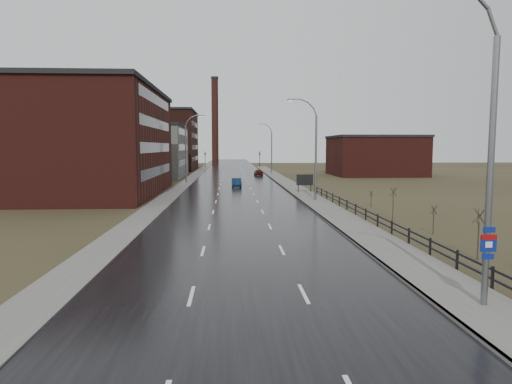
{
  "coord_description": "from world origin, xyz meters",
  "views": [
    {
      "loc": [
        -0.69,
        -14.11,
        6.08
      ],
      "look_at": [
        1.07,
        16.92,
        3.0
      ],
      "focal_mm": 32.0,
      "sensor_mm": 36.0,
      "label": 1
    }
  ],
  "objects": [
    {
      "name": "streetlight_right_mid",
      "position": [
        8.5,
        36.0,
        5.84
      ],
      "size": [
        3.36,
        0.28,
        11.35
      ],
      "color": "slate",
      "rests_on": "ground"
    },
    {
      "name": "curb_right",
      "position": [
        7.08,
        35.0,
        0.09
      ],
      "size": [
        0.16,
        180.0,
        0.18
      ],
      "primitive_type": "cube",
      "color": "slate",
      "rests_on": "ground"
    },
    {
      "name": "car_far",
      "position": [
        5.26,
        81.34,
        0.68
      ],
      "size": [
        1.89,
        4.11,
        1.37
      ],
      "primitive_type": "imported",
      "rotation": [
        0.0,
        0.0,
        3.21
      ],
      "color": "#470B0C",
      "rests_on": "ground"
    },
    {
      "name": "sidewalk_left",
      "position": [
        -8.2,
        60.0,
        0.06
      ],
      "size": [
        2.4,
        260.0,
        0.12
      ],
      "primitive_type": "cube",
      "color": "#595651",
      "rests_on": "ground"
    },
    {
      "name": "shrub_f",
      "position": [
        13.56,
        31.02,
        0.87
      ],
      "size": [
        0.4,
        0.42,
        1.64
      ],
      "color": "#382D23",
      "rests_on": "ground"
    },
    {
      "name": "smokestack",
      "position": [
        -6.0,
        150.0,
        15.5
      ],
      "size": [
        2.7,
        2.7,
        30.7
      ],
      "color": "#331611",
      "rests_on": "ground"
    },
    {
      "name": "sidewalk_right",
      "position": [
        8.6,
        35.0,
        0.09
      ],
      "size": [
        3.2,
        180.0,
        0.18
      ],
      "primitive_type": "cube",
      "color": "#595651",
      "rests_on": "ground"
    },
    {
      "name": "traffic_light_right",
      "position": [
        8.0,
        120.0,
        4.6
      ],
      "size": [
        0.58,
        2.73,
        5.3
      ],
      "color": "black",
      "rests_on": "ground"
    },
    {
      "name": "warehouse_mid",
      "position": [
        -17.99,
        78.0,
        5.26
      ],
      "size": [
        16.32,
        20.4,
        10.5
      ],
      "color": "slate",
      "rests_on": "ground"
    },
    {
      "name": "ground",
      "position": [
        0.0,
        0.0,
        0.0
      ],
      "size": [
        320.0,
        320.0,
        0.0
      ],
      "primitive_type": "plane",
      "color": "#2D2819",
      "rests_on": "ground"
    },
    {
      "name": "shrub_e",
      "position": [
        12.93,
        23.06,
        1.45
      ],
      "size": [
        0.64,
        0.68,
        2.72
      ],
      "color": "#382D23",
      "rests_on": "ground"
    },
    {
      "name": "billboard",
      "position": [
        9.1,
        45.26,
        1.68
      ],
      "size": [
        2.19,
        0.17,
        2.47
      ],
      "color": "black",
      "rests_on": "ground"
    },
    {
      "name": "road",
      "position": [
        0.0,
        60.0,
        0.03
      ],
      "size": [
        14.0,
        300.0,
        0.06
      ],
      "primitive_type": "cube",
      "color": "black",
      "rests_on": "ground"
    },
    {
      "name": "streetlight_main",
      "position": [
        8.47,
        2.0,
        6.06
      ],
      "size": [
        3.91,
        0.29,
        12.11
      ],
      "color": "slate",
      "rests_on": "ground"
    },
    {
      "name": "shrub_c",
      "position": [
        12.66,
        9.37,
        1.49
      ],
      "size": [
        0.66,
        0.69,
        2.8
      ],
      "color": "#382D23",
      "rests_on": "ground"
    },
    {
      "name": "warehouse_far",
      "position": [
        -22.99,
        108.0,
        7.76
      ],
      "size": [
        26.52,
        24.48,
        15.5
      ],
      "color": "#331611",
      "rests_on": "ground"
    },
    {
      "name": "car_near",
      "position": [
        0.25,
        54.51,
        0.66
      ],
      "size": [
        1.52,
        4.04,
        1.32
      ],
      "primitive_type": "imported",
      "rotation": [
        0.0,
        0.0,
        0.03
      ],
      "color": "#0C1F40",
      "rests_on": "ground"
    },
    {
      "name": "traffic_light_left",
      "position": [
        -8.0,
        120.0,
        4.6
      ],
      "size": [
        0.58,
        2.73,
        5.3
      ],
      "color": "black",
      "rests_on": "ground"
    },
    {
      "name": "streetlight_left",
      "position": [
        -7.7,
        62.0,
        5.84
      ],
      "size": [
        3.36,
        0.28,
        11.35
      ],
      "color": "slate",
      "rests_on": "ground"
    },
    {
      "name": "building_right",
      "position": [
        30.3,
        82.0,
        4.26
      ],
      "size": [
        18.36,
        16.32,
        8.5
      ],
      "color": "#471914",
      "rests_on": "ground"
    },
    {
      "name": "streetlight_right_far",
      "position": [
        8.5,
        90.0,
        5.84
      ],
      "size": [
        3.36,
        0.28,
        11.35
      ],
      "color": "slate",
      "rests_on": "ground"
    },
    {
      "name": "guardrail",
      "position": [
        10.3,
        18.31,
        0.71
      ],
      "size": [
        0.1,
        53.05,
        1.1
      ],
      "color": "black",
      "rests_on": "ground"
    },
    {
      "name": "warehouse_near",
      "position": [
        -20.99,
        45.0,
        6.76
      ],
      "size": [
        22.44,
        28.56,
        13.5
      ],
      "color": "#471914",
      "rests_on": "ground"
    },
    {
      "name": "shrub_d",
      "position": [
        13.45,
        16.54,
        1.08
      ],
      "size": [
        0.48,
        0.51,
        2.03
      ],
      "color": "#382D23",
      "rests_on": "ground"
    }
  ]
}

